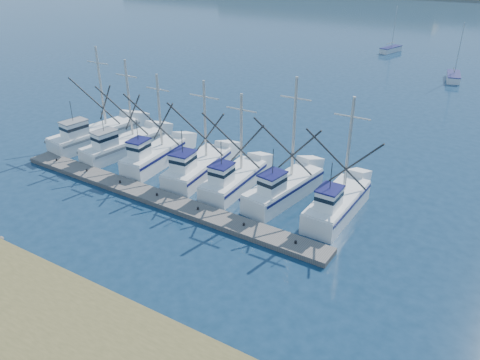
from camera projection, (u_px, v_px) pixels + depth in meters
name	position (u px, v px, depth m)	size (l,w,h in m)	color
ground	(199.00, 277.00, 27.99)	(500.00, 500.00, 0.00)	#0D253B
floating_dock	(157.00, 198.00, 36.36)	(29.02, 1.93, 0.39)	#625E58
trawler_fleet	(189.00, 164.00, 40.05)	(28.85, 9.42, 9.36)	white
sailboat_near	(453.00, 77.00, 68.38)	(2.65, 5.60, 8.10)	white
sailboat_far	(391.00, 49.00, 86.31)	(2.95, 5.57, 8.10)	white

